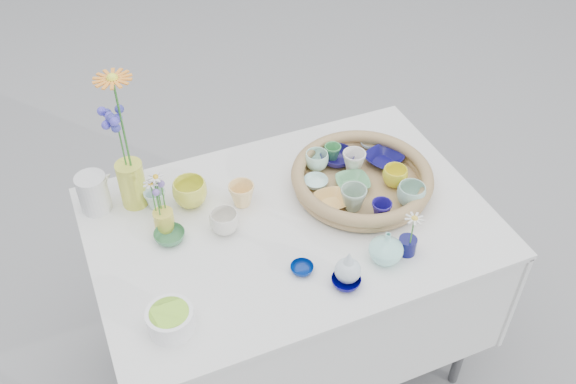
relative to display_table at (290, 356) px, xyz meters
name	(u,v)px	position (x,y,z in m)	size (l,w,h in m)	color
ground	(290,356)	(0.00, 0.00, 0.00)	(80.00, 80.00, 0.00)	#959595
display_table	(290,356)	(0.00, 0.00, 0.00)	(1.26, 0.86, 0.77)	silver
wicker_tray	(362,179)	(0.28, 0.05, 0.80)	(0.47, 0.47, 0.08)	olive
tray_ceramic_0	(337,158)	(0.26, 0.19, 0.80)	(0.12, 0.12, 0.04)	#171154
tray_ceramic_1	(384,159)	(0.40, 0.12, 0.80)	(0.13, 0.13, 0.03)	#0E0C4F
tray_ceramic_2	(395,177)	(0.38, 0.01, 0.82)	(0.08, 0.08, 0.07)	yellow
tray_ceramic_3	(353,183)	(0.25, 0.05, 0.80)	(0.11, 0.11, 0.03)	#5FA46C
tray_ceramic_4	(353,198)	(0.20, -0.04, 0.82)	(0.09, 0.09, 0.08)	#90AE98
tray_ceramic_5	(316,183)	(0.14, 0.10, 0.80)	(0.08, 0.08, 0.03)	silver
tray_ceramic_6	(317,161)	(0.18, 0.19, 0.82)	(0.08, 0.08, 0.06)	#B9EED7
tray_ceramic_7	(354,161)	(0.29, 0.13, 0.82)	(0.08, 0.08, 0.07)	silver
tray_ceramic_8	(371,143)	(0.41, 0.22, 0.80)	(0.08, 0.08, 0.02)	#91BBF0
tray_ceramic_9	(381,210)	(0.26, -0.11, 0.81)	(0.06, 0.06, 0.06)	navy
tray_ceramic_10	(332,201)	(0.14, 0.00, 0.80)	(0.11, 0.11, 0.03)	#E7B059
tray_ceramic_11	(411,195)	(0.38, -0.10, 0.82)	(0.09, 0.09, 0.07)	#99CAB7
tray_ceramic_12	(333,152)	(0.25, 0.21, 0.81)	(0.06, 0.06, 0.05)	#47A059
loose_ceramic_0	(190,193)	(-0.27, 0.20, 0.81)	(0.11, 0.11, 0.09)	#D9DB43
loose_ceramic_1	(242,195)	(-0.12, 0.13, 0.80)	(0.09, 0.09, 0.08)	#FFD586
loose_ceramic_2	(170,236)	(-0.38, 0.07, 0.78)	(0.10, 0.10, 0.03)	#38764B
loose_ceramic_3	(224,222)	(-0.21, 0.04, 0.80)	(0.09, 0.09, 0.07)	silver
loose_ceramic_4	(302,269)	(-0.05, -0.21, 0.78)	(0.07, 0.07, 0.02)	navy
loose_ceramic_5	(155,199)	(-0.38, 0.23, 0.80)	(0.07, 0.07, 0.07)	#ABCCC5
loose_ceramic_6	(346,282)	(0.04, -0.31, 0.78)	(0.09, 0.09, 0.03)	#040156
fluted_bowl	(170,320)	(-0.46, -0.26, 0.80)	(0.13, 0.13, 0.07)	white
bud_vase_paleblue	(348,266)	(0.06, -0.29, 0.82)	(0.08, 0.08, 0.12)	silver
bud_vase_seafoam	(386,247)	(0.20, -0.26, 0.82)	(0.10, 0.10, 0.11)	#A0EDDE
bud_vase_cobalt	(407,246)	(0.27, -0.26, 0.79)	(0.06, 0.06, 0.06)	#090A46
single_daisy	(412,231)	(0.27, -0.28, 0.87)	(0.07, 0.07, 0.12)	silver
tall_vase_yellow	(132,184)	(-0.44, 0.27, 0.85)	(0.09, 0.09, 0.16)	#D1D743
gerbera	(122,124)	(-0.43, 0.27, 1.08)	(0.13, 0.13, 0.33)	orange
hydrangea	(121,142)	(-0.44, 0.28, 1.01)	(0.07, 0.07, 0.24)	#383B9F
white_pitcher	(93,193)	(-0.56, 0.30, 0.83)	(0.14, 0.10, 0.13)	silver
daisy_cup	(164,220)	(-0.38, 0.12, 0.80)	(0.06, 0.06, 0.07)	#DCCA43
daisy_posy	(158,194)	(-0.38, 0.13, 0.90)	(0.08, 0.08, 0.14)	silver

